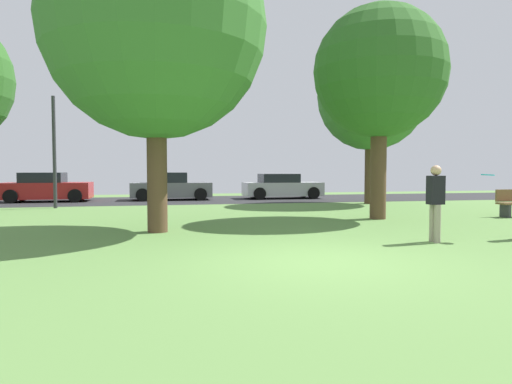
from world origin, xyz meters
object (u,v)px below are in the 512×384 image
object	(u,v)px
maple_tree_near	(371,97)
parked_car_red	(47,188)
parked_car_silver	(282,187)
street_lamp_post	(54,152)
oak_tree_center	(155,28)
person_catcher	(435,200)
parked_car_grey	(170,187)
oak_tree_right	(380,73)
frisbee_disc	(488,175)

from	to	relation	value
maple_tree_near	parked_car_red	xyz separation A→B (m)	(-14.81, 4.50, -4.21)
parked_car_silver	street_lamp_post	bearing A→B (deg)	-159.04
oak_tree_center	person_catcher	bearing A→B (deg)	-26.48
parked_car_grey	maple_tree_near	bearing A→B (deg)	-27.10
person_catcher	parked_car_red	size ratio (longest dim) A/B	0.41
oak_tree_right	oak_tree_center	bearing A→B (deg)	-166.70
parked_car_silver	street_lamp_post	size ratio (longest dim) A/B	0.93
oak_tree_right	parked_car_grey	bearing A→B (deg)	120.34
parked_car_red	parked_car_silver	world-z (taller)	parked_car_red
person_catcher	parked_car_silver	size ratio (longest dim) A/B	0.39
parked_car_red	street_lamp_post	world-z (taller)	street_lamp_post
frisbee_disc	street_lamp_post	distance (m)	15.56
person_catcher	parked_car_silver	distance (m)	14.95
parked_car_silver	parked_car_red	bearing A→B (deg)	179.81
oak_tree_center	street_lamp_post	world-z (taller)	oak_tree_center
maple_tree_near	parked_car_grey	bearing A→B (deg)	152.90
maple_tree_near	parked_car_grey	world-z (taller)	maple_tree_near
frisbee_disc	maple_tree_near	bearing A→B (deg)	76.80
maple_tree_near	person_catcher	world-z (taller)	maple_tree_near
parked_car_silver	oak_tree_center	bearing A→B (deg)	-118.42
oak_tree_right	person_catcher	distance (m)	5.87
person_catcher	parked_car_red	world-z (taller)	person_catcher
oak_tree_right	frisbee_disc	world-z (taller)	oak_tree_right
oak_tree_center	parked_car_red	xyz separation A→B (m)	(-5.32, 12.10, -4.33)
oak_tree_right	parked_car_silver	xyz separation A→B (m)	(-0.25, 10.46, -3.94)
person_catcher	parked_car_grey	xyz separation A→B (m)	(-5.17, 15.02, -0.25)
street_lamp_post	maple_tree_near	bearing A→B (deg)	-1.70
oak_tree_center	person_catcher	size ratio (longest dim) A/B	4.71
person_catcher	parked_car_grey	bearing A→B (deg)	108.54
oak_tree_right	parked_car_silver	bearing A→B (deg)	91.36
maple_tree_near	frisbee_disc	world-z (taller)	maple_tree_near
parked_car_grey	parked_car_silver	world-z (taller)	parked_car_grey
parked_car_grey	parked_car_silver	xyz separation A→B (m)	(5.92, -0.09, -0.03)
maple_tree_near	parked_car_grey	size ratio (longest dim) A/B	1.81
person_catcher	maple_tree_near	bearing A→B (deg)	69.97
maple_tree_near	oak_tree_right	bearing A→B (deg)	-114.41
oak_tree_right	parked_car_grey	size ratio (longest dim) A/B	1.64
parked_car_red	frisbee_disc	bearing A→B (deg)	-50.44
maple_tree_near	parked_car_red	size ratio (longest dim) A/B	1.83
oak_tree_center	street_lamp_post	bearing A→B (deg)	116.96
maple_tree_near	person_catcher	size ratio (longest dim) A/B	4.47
maple_tree_near	oak_tree_center	distance (m)	12.16
parked_car_grey	street_lamp_post	distance (m)	6.45
maple_tree_near	oak_tree_center	xyz separation A→B (m)	(-9.50, -7.60, 0.12)
maple_tree_near	person_catcher	xyz separation A→B (m)	(-3.72, -10.47, -3.96)
maple_tree_near	street_lamp_post	world-z (taller)	maple_tree_near
frisbee_disc	street_lamp_post	size ratio (longest dim) A/B	0.08
maple_tree_near	person_catcher	bearing A→B (deg)	-109.58
parked_car_red	oak_tree_right	bearing A→B (deg)	-40.95
oak_tree_right	street_lamp_post	world-z (taller)	oak_tree_right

